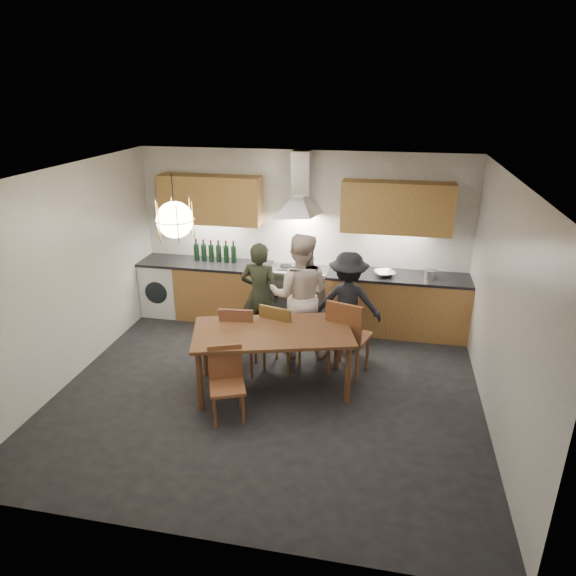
% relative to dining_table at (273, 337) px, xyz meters
% --- Properties ---
extents(ground, '(5.00, 5.00, 0.00)m').
position_rel_dining_table_xyz_m(ground, '(-0.03, -0.07, -0.69)').
color(ground, black).
rests_on(ground, ground).
extents(room_shell, '(5.02, 4.52, 2.61)m').
position_rel_dining_table_xyz_m(room_shell, '(-0.03, -0.07, 1.02)').
color(room_shell, white).
rests_on(room_shell, ground).
extents(counter_run, '(5.00, 0.62, 0.90)m').
position_rel_dining_table_xyz_m(counter_run, '(-0.01, 1.88, -0.24)').
color(counter_run, '#B78346').
rests_on(counter_run, ground).
extents(range_stove, '(0.90, 0.60, 0.92)m').
position_rel_dining_table_xyz_m(range_stove, '(-0.03, 1.87, -0.25)').
color(range_stove, silver).
rests_on(range_stove, ground).
extents(wall_fixtures, '(4.30, 0.54, 1.10)m').
position_rel_dining_table_xyz_m(wall_fixtures, '(-0.03, 1.99, 1.18)').
color(wall_fixtures, tan).
rests_on(wall_fixtures, ground).
extents(pendant_lamp, '(0.43, 0.43, 0.70)m').
position_rel_dining_table_xyz_m(pendant_lamp, '(-1.03, -0.17, 1.41)').
color(pendant_lamp, black).
rests_on(pendant_lamp, ground).
extents(dining_table, '(2.03, 1.40, 0.78)m').
position_rel_dining_table_xyz_m(dining_table, '(0.00, 0.00, 0.00)').
color(dining_table, brown).
rests_on(dining_table, ground).
extents(chair_back_left, '(0.46, 0.46, 0.94)m').
position_rel_dining_table_xyz_m(chair_back_left, '(-0.50, 0.27, -0.15)').
color(chair_back_left, brown).
rests_on(chair_back_left, ground).
extents(chair_back_mid, '(0.52, 0.52, 0.94)m').
position_rel_dining_table_xyz_m(chair_back_mid, '(-0.02, 0.41, -0.15)').
color(chair_back_mid, brown).
rests_on(chair_back_mid, ground).
extents(chair_back_right, '(0.58, 0.58, 1.03)m').
position_rel_dining_table_xyz_m(chair_back_right, '(0.83, 0.48, -0.10)').
color(chair_back_right, brown).
rests_on(chair_back_right, ground).
extents(chair_front, '(0.49, 0.49, 0.83)m').
position_rel_dining_table_xyz_m(chair_front, '(-0.38, -0.63, -0.21)').
color(chair_front, brown).
rests_on(chair_front, ground).
extents(person_left, '(0.57, 0.39, 1.51)m').
position_rel_dining_table_xyz_m(person_left, '(-0.43, 1.10, 0.06)').
color(person_left, black).
rests_on(person_left, ground).
extents(person_mid, '(0.87, 0.71, 1.70)m').
position_rel_dining_table_xyz_m(person_mid, '(0.15, 0.96, 0.16)').
color(person_mid, beige).
rests_on(person_mid, ground).
extents(person_right, '(0.96, 0.60, 1.43)m').
position_rel_dining_table_xyz_m(person_right, '(0.78, 1.15, 0.03)').
color(person_right, black).
rests_on(person_right, ground).
extents(mixing_bowl, '(0.38, 0.38, 0.07)m').
position_rel_dining_table_xyz_m(mixing_bowl, '(1.24, 1.81, 0.25)').
color(mixing_bowl, silver).
rests_on(mixing_bowl, counter_run).
extents(stock_pot, '(0.22, 0.22, 0.12)m').
position_rel_dining_table_xyz_m(stock_pot, '(1.88, 1.83, 0.27)').
color(stock_pot, '#B5B5B8').
rests_on(stock_pot, counter_run).
extents(wine_bottles, '(0.69, 0.08, 0.34)m').
position_rel_dining_table_xyz_m(wine_bottles, '(-1.37, 1.96, 0.38)').
color(wine_bottles, black).
rests_on(wine_bottles, counter_run).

